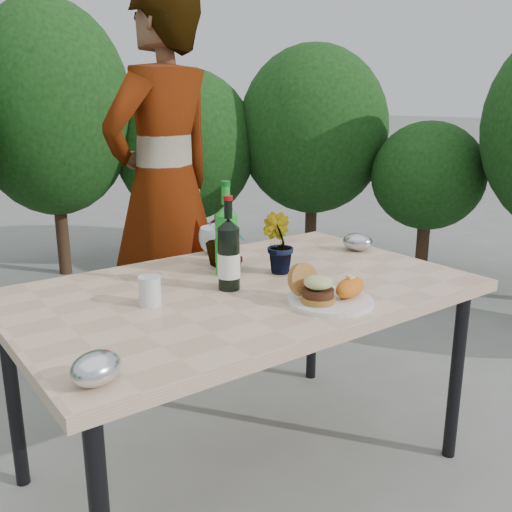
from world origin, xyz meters
TOP-DOWN VIEW (x-y plane):
  - ground at (0.00, 0.00)m, footprint 80.00×80.00m
  - patio_table at (0.00, 0.00)m, footprint 1.60×1.00m
  - shrub_hedge at (0.25, 1.72)m, footprint 6.86×4.97m
  - dinner_plate at (0.13, -0.31)m, footprint 0.28×0.28m
  - burger_stack at (0.08, -0.29)m, footprint 0.11×0.16m
  - sweet_potato at (0.20, -0.33)m, footprint 0.17×0.12m
  - grilled_veg at (0.15, -0.22)m, footprint 0.08×0.05m
  - wine_bottle at (-0.05, 0.01)m, footprint 0.08×0.08m
  - sparkling_water at (0.04, 0.16)m, footprint 0.09×0.09m
  - plastic_cup at (-0.35, 0.02)m, footprint 0.07×0.07m
  - seedling_left at (0.08, 0.17)m, footprint 0.12×0.13m
  - seedling_mid at (0.21, 0.06)m, footprint 0.13×0.15m
  - seedling_right at (0.09, 0.28)m, footprint 0.17×0.17m
  - blue_bowl at (0.17, 0.44)m, footprint 0.16×0.16m
  - foil_packet_left at (-0.69, -0.39)m, footprint 0.17×0.15m
  - foil_packet_right at (0.69, 0.11)m, footprint 0.16×0.17m
  - person at (0.22, 1.00)m, footprint 0.81×0.64m

SIDE VIEW (x-z plane):
  - ground at x=0.00m, z-range 0.00..0.00m
  - patio_table at x=0.00m, z-range 0.32..1.07m
  - dinner_plate at x=0.13m, z-range 0.75..0.76m
  - grilled_veg at x=0.15m, z-range 0.76..0.79m
  - foil_packet_left at x=-0.69m, z-range 0.75..0.83m
  - foil_packet_right at x=0.69m, z-range 0.75..0.83m
  - sweet_potato at x=0.20m, z-range 0.77..0.83m
  - plastic_cup at x=-0.35m, z-range 0.75..0.84m
  - blue_bowl at x=0.17m, z-range 0.75..0.87m
  - burger_stack at x=0.08m, z-range 0.75..0.87m
  - seedling_left at x=0.08m, z-range 0.75..0.95m
  - seedling_mid at x=0.21m, z-range 0.75..0.98m
  - seedling_right at x=0.09m, z-range 0.75..0.98m
  - wine_bottle at x=-0.05m, z-range 0.71..1.04m
  - sparkling_water at x=0.04m, z-range 0.70..1.06m
  - person at x=0.22m, z-range 0.00..1.94m
  - shrub_hedge at x=0.25m, z-range 0.05..2.19m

